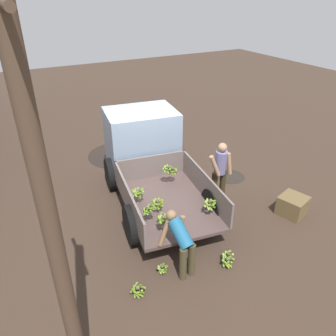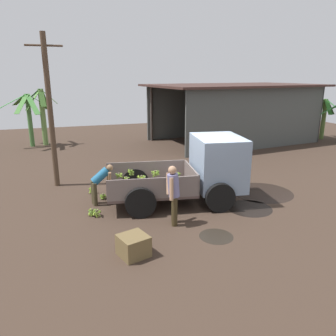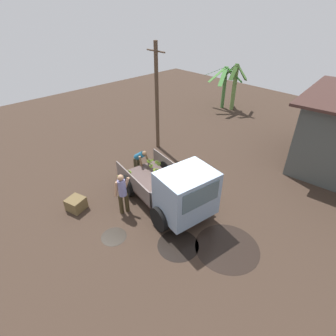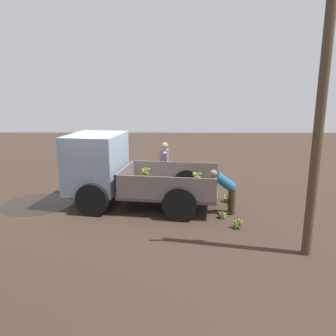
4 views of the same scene
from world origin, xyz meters
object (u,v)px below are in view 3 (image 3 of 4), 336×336
object	(u,v)px
person_worker_loading	(140,159)
person_foreground_visitor	(122,192)
banana_bunch_on_ground_1	(120,176)
banana_bunch_on_ground_3	(120,174)
utility_pole	(157,98)
wooden_crate_0	(76,204)
cargo_truck	(179,191)
banana_bunch_on_ground_2	(148,168)
banana_bunch_on_ground_0	(154,161)

from	to	relation	value
person_worker_loading	person_foreground_visitor	bearing A→B (deg)	-58.42
banana_bunch_on_ground_1	banana_bunch_on_ground_3	world-z (taller)	banana_bunch_on_ground_3
utility_pole	banana_bunch_on_ground_3	bearing A→B (deg)	-73.18
wooden_crate_0	cargo_truck	bearing A→B (deg)	41.56
utility_pole	wooden_crate_0	distance (m)	6.54
person_foreground_visitor	banana_bunch_on_ground_2	xyz separation A→B (m)	(-1.62, 2.54, -0.84)
cargo_truck	person_worker_loading	size ratio (longest dim) A/B	3.59
banana_bunch_on_ground_1	banana_bunch_on_ground_2	xyz separation A→B (m)	(0.36, 1.37, -0.02)
banana_bunch_on_ground_0	banana_bunch_on_ground_3	xyz separation A→B (m)	(-0.19, -1.92, 0.00)
banana_bunch_on_ground_2	person_worker_loading	bearing A→B (deg)	-105.45
banana_bunch_on_ground_0	banana_bunch_on_ground_2	xyz separation A→B (m)	(0.29, -0.66, -0.03)
wooden_crate_0	person_worker_loading	bearing A→B (deg)	95.11
cargo_truck	banana_bunch_on_ground_2	distance (m)	3.57
banana_bunch_on_ground_1	person_foreground_visitor	bearing A→B (deg)	-30.40
person_foreground_visitor	banana_bunch_on_ground_3	bearing A→B (deg)	-15.19
cargo_truck	banana_bunch_on_ground_3	size ratio (longest dim) A/B	16.57
banana_bunch_on_ground_2	wooden_crate_0	size ratio (longest dim) A/B	0.40
utility_pole	banana_bunch_on_ground_0	size ratio (longest dim) A/B	18.59
person_worker_loading	banana_bunch_on_ground_2	size ratio (longest dim) A/B	5.14
person_worker_loading	wooden_crate_0	xyz separation A→B (m)	(0.31, -3.45, -0.51)
banana_bunch_on_ground_0	utility_pole	bearing A→B (deg)	131.57
cargo_truck	utility_pole	size ratio (longest dim) A/B	0.84
person_worker_loading	wooden_crate_0	distance (m)	3.50
person_foreground_visitor	banana_bunch_on_ground_3	size ratio (longest dim) A/B	6.14
person_foreground_visitor	banana_bunch_on_ground_0	bearing A→B (deg)	-43.08
person_foreground_visitor	banana_bunch_on_ground_1	size ratio (longest dim) A/B	6.23
person_foreground_visitor	wooden_crate_0	size ratio (longest dim) A/B	2.71
utility_pole	banana_bunch_on_ground_3	world-z (taller)	utility_pole
banana_bunch_on_ground_0	person_foreground_visitor	bearing A→B (deg)	-59.14
banana_bunch_on_ground_2	person_foreground_visitor	bearing A→B (deg)	-57.41
banana_bunch_on_ground_3	wooden_crate_0	bearing A→B (deg)	-74.95
banana_bunch_on_ground_3	person_foreground_visitor	bearing A→B (deg)	-31.25
banana_bunch_on_ground_2	wooden_crate_0	distance (m)	3.83
cargo_truck	person_foreground_visitor	xyz separation A→B (m)	(-1.60, -1.39, -0.18)
banana_bunch_on_ground_1	banana_bunch_on_ground_0	bearing A→B (deg)	87.97
person_foreground_visitor	banana_bunch_on_ground_1	world-z (taller)	person_foreground_visitor
person_foreground_visitor	wooden_crate_0	world-z (taller)	person_foreground_visitor
person_worker_loading	banana_bunch_on_ground_0	world-z (taller)	person_worker_loading
utility_pole	person_foreground_visitor	world-z (taller)	utility_pole
person_worker_loading	banana_bunch_on_ground_3	distance (m)	1.15
person_foreground_visitor	cargo_truck	bearing A→B (deg)	-122.97
wooden_crate_0	banana_bunch_on_ground_0	bearing A→B (deg)	96.33
person_worker_loading	banana_bunch_on_ground_3	size ratio (longest dim) A/B	4.62
banana_bunch_on_ground_3	utility_pole	bearing A→B (deg)	106.82
banana_bunch_on_ground_1	banana_bunch_on_ground_3	distance (m)	0.16
person_foreground_visitor	banana_bunch_on_ground_1	distance (m)	2.44
banana_bunch_on_ground_2	wooden_crate_0	bearing A→B (deg)	-86.89
banana_bunch_on_ground_2	banana_bunch_on_ground_3	size ratio (longest dim) A/B	0.90
person_foreground_visitor	person_worker_loading	distance (m)	2.78
wooden_crate_0	banana_bunch_on_ground_1	bearing A→B (deg)	103.09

